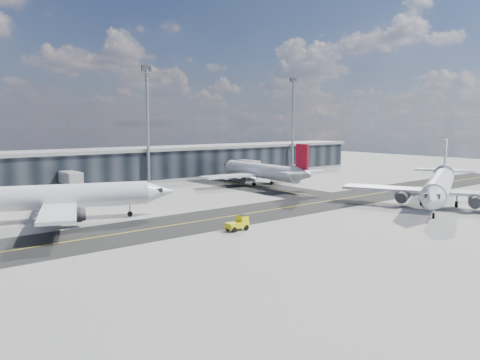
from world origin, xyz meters
The scene contains 9 objects.
ground centered at (0.00, 0.00, 0.00)m, with size 300.00×300.00×0.00m, color gray.
taxiway_lanes centered at (3.91, 10.74, 0.01)m, with size 180.00×63.00×0.03m.
terminal_concourse centered at (0.04, 54.93, 4.09)m, with size 152.00×19.80×8.80m.
floodlight_masts centered at (0.00, 48.00, 15.61)m, with size 102.50×0.70×28.90m.
airliner_af centered at (-32.68, 18.34, 3.74)m, with size 37.08×32.04×11.33m.
airliner_redtail centered at (20.77, 29.33, 3.52)m, with size 30.72×35.97×10.65m.
airliner_near centered at (26.55, -12.57, 3.88)m, with size 37.68×32.50×11.73m.
baggage_tug centered at (-13.84, -4.63, 1.03)m, with size 3.29×1.72×2.05m.
service_van centered at (24.42, 39.78, 0.79)m, with size 2.63×5.71×1.59m, color white.
Camera 1 is at (-54.47, -55.15, 14.99)m, focal length 35.00 mm.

